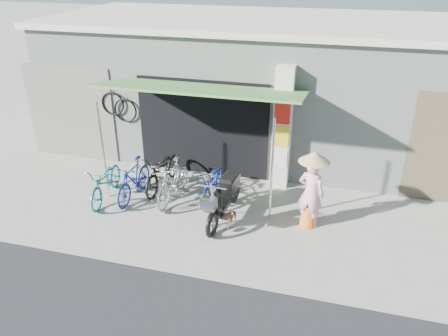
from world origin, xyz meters
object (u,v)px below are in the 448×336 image
(bike_teal, at_px, (106,181))
(bike_navy, at_px, (213,183))
(bike_blue, at_px, (134,180))
(moped, at_px, (225,196))
(nun, at_px, (311,190))
(bike_silver, at_px, (173,181))
(street_dog, at_px, (223,219))
(bike_black, at_px, (163,170))

(bike_teal, distance_m, bike_navy, 2.51)
(bike_blue, relative_size, moped, 0.79)
(nun, bearing_deg, bike_silver, 14.62)
(bike_silver, relative_size, bike_navy, 1.05)
(bike_silver, relative_size, moped, 0.83)
(bike_teal, relative_size, street_dog, 2.90)
(bike_black, xyz_separation_m, nun, (3.62, -0.73, 0.38))
(moped, xyz_separation_m, nun, (1.81, 0.18, 0.33))
(bike_blue, distance_m, moped, 2.29)
(bike_black, relative_size, bike_silver, 1.07)
(bike_navy, xyz_separation_m, street_dog, (0.56, -1.16, -0.17))
(bike_black, height_order, moped, moped)
(bike_silver, bearing_deg, street_dog, -28.18)
(moped, relative_size, nun, 1.19)
(bike_teal, distance_m, bike_blue, 0.65)
(bike_blue, relative_size, bike_silver, 0.95)
(bike_black, xyz_separation_m, bike_silver, (0.46, -0.52, 0.03))
(bike_blue, distance_m, bike_navy, 1.86)
(nun, bearing_deg, bike_navy, 5.99)
(bike_navy, bearing_deg, bike_blue, -166.99)
(bike_navy, relative_size, moped, 0.79)
(bike_teal, xyz_separation_m, nun, (4.70, 0.14, 0.39))
(moped, distance_m, nun, 1.84)
(bike_black, height_order, street_dog, bike_black)
(bike_navy, bearing_deg, bike_black, 169.77)
(bike_blue, height_order, bike_navy, bike_blue)
(nun, bearing_deg, moped, 24.14)
(bike_blue, bearing_deg, street_dog, -15.37)
(bike_silver, distance_m, moped, 1.41)
(bike_silver, height_order, street_dog, bike_silver)
(bike_teal, distance_m, bike_black, 1.39)
(bike_blue, xyz_separation_m, bike_navy, (1.80, 0.44, -0.06))
(nun, bearing_deg, bike_teal, 20.16)
(bike_black, distance_m, street_dog, 2.36)
(bike_blue, distance_m, bike_black, 0.81)
(bike_teal, relative_size, bike_blue, 1.09)
(bike_blue, bearing_deg, bike_silver, 10.84)
(street_dog, height_order, nun, nun)
(bike_blue, bearing_deg, moped, -4.48)
(bike_teal, bearing_deg, bike_silver, 5.04)
(moped, bearing_deg, bike_navy, 129.05)
(street_dog, bearing_deg, moped, 5.12)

